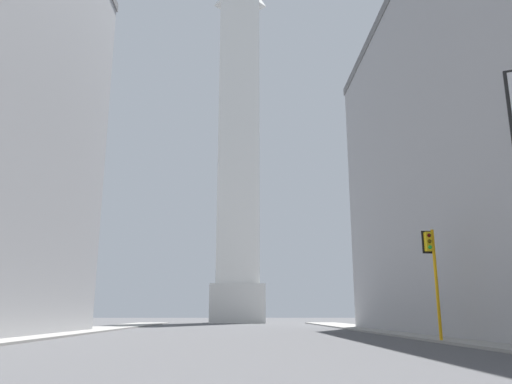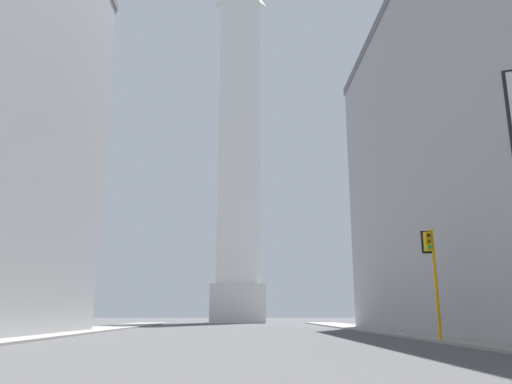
% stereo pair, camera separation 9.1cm
% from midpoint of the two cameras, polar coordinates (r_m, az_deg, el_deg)
% --- Properties ---
extents(sidewalk_left, '(5.00, 107.13, 0.15)m').
position_cam_midpoint_polar(sidewalk_left, '(35.28, -26.59, -14.76)').
color(sidewalk_left, gray).
rests_on(sidewalk_left, ground_plane).
extents(sidewalk_right, '(5.00, 107.13, 0.15)m').
position_cam_midpoint_polar(sidewalk_right, '(34.87, 21.53, -15.27)').
color(sidewalk_right, gray).
rests_on(sidewalk_right, ground_plane).
extents(obelisk, '(9.39, 9.39, 70.53)m').
position_cam_midpoint_polar(obelisk, '(94.94, -1.90, 6.05)').
color(obelisk, silver).
rests_on(obelisk, ground_plane).
extents(traffic_light_mid_right, '(0.80, 0.52, 6.30)m').
position_cam_midpoint_polar(traffic_light_mid_right, '(30.38, 19.58, -8.10)').
color(traffic_light_mid_right, orange).
rests_on(traffic_light_mid_right, ground_plane).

